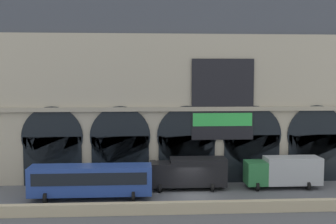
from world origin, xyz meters
TOP-DOWN VIEW (x-y plane):
  - ground_plane at (0.00, 0.00)m, footprint 200.00×200.00m
  - quay_parapet_wall at (0.00, -4.83)m, footprint 90.00×0.70m
  - station_building at (0.03, 7.45)m, footprint 42.80×5.27m
  - bus_midwest at (-9.31, -0.37)m, footprint 11.00×3.25m
  - box_truck_center at (-0.02, 2.53)m, footprint 7.50×2.91m
  - box_truck_mideast at (9.51, 2.45)m, footprint 7.50×2.91m

SIDE VIEW (x-z plane):
  - ground_plane at x=0.00m, z-range 0.00..0.00m
  - quay_parapet_wall at x=0.00m, z-range 0.00..0.95m
  - box_truck_center at x=-0.02m, z-range 0.14..3.26m
  - box_truck_mideast at x=9.51m, z-range 0.14..3.26m
  - bus_midwest at x=-9.31m, z-range 0.23..3.33m
  - station_building at x=0.03m, z-range -0.34..20.16m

